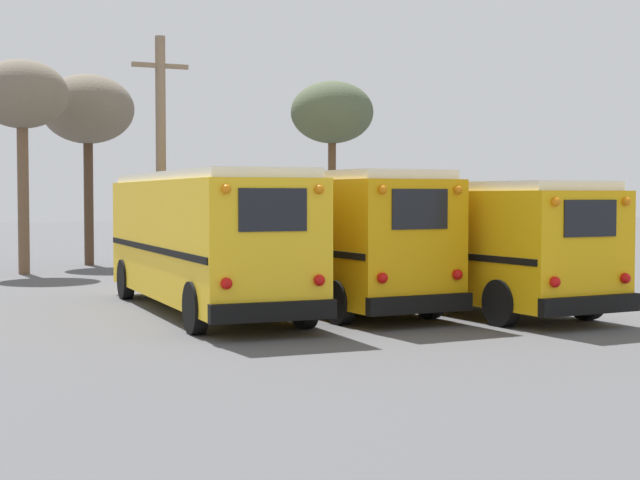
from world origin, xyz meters
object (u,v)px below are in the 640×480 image
school_bus_0 (204,236)px  bare_tree_1 (332,114)px  school_bus_1 (311,234)px  school_bus_2 (439,239)px  utility_pole (161,155)px  bare_tree_0 (22,97)px  bare_tree_2 (88,111)px

school_bus_0 → bare_tree_1: 13.60m
school_bus_1 → school_bus_2: (2.84, -1.36, -0.11)m
school_bus_0 → bare_tree_1: bare_tree_1 is taller
school_bus_0 → utility_pole: (1.49, 8.56, 2.21)m
school_bus_2 → bare_tree_0: bare_tree_0 is taller
utility_pole → bare_tree_1: utility_pole is taller
bare_tree_1 → school_bus_0: bearing=-129.2°
bare_tree_0 → bare_tree_1: bare_tree_0 is taller
utility_pole → bare_tree_0: size_ratio=1.05×
school_bus_0 → school_bus_1: 2.86m
school_bus_2 → bare_tree_1: bearing=77.1°
school_bus_2 → utility_pole: size_ratio=1.39×
bare_tree_2 → school_bus_2: bearing=-74.8°
bare_tree_0 → bare_tree_2: (2.96, 3.42, -0.08)m
school_bus_2 → bare_tree_1: size_ratio=1.58×
school_bus_1 → bare_tree_2: bearing=96.8°
school_bus_2 → bare_tree_2: bare_tree_2 is taller
utility_pole → bare_tree_2: bearing=94.1°
bare_tree_0 → bare_tree_2: 4.52m
school_bus_1 → bare_tree_0: 14.33m
school_bus_2 → bare_tree_2: bearing=105.2°
school_bus_1 → utility_pole: utility_pole is taller
school_bus_0 → school_bus_1: (2.84, 0.29, -0.01)m
school_bus_2 → bare_tree_2: (-4.77, 17.55, 4.31)m
school_bus_0 → bare_tree_2: size_ratio=1.34×
school_bus_1 → bare_tree_2: 16.84m
school_bus_2 → bare_tree_0: size_ratio=1.46×
bare_tree_2 → bare_tree_1: bearing=-41.0°
school_bus_0 → school_bus_2: school_bus_0 is taller
school_bus_0 → school_bus_1: size_ratio=0.99×
utility_pole → bare_tree_1: 7.12m
school_bus_0 → school_bus_2: 5.78m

